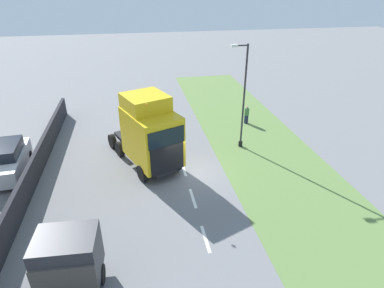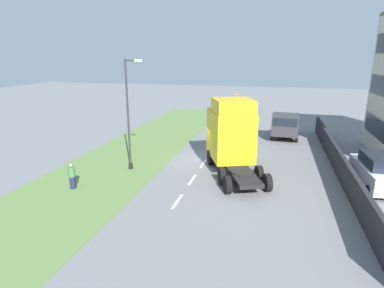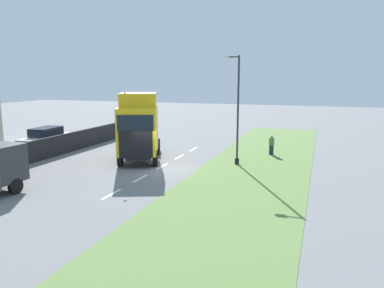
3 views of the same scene
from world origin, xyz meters
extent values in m
plane|color=slate|center=(0.00, 0.00, 0.00)|extent=(120.00, 120.00, 0.00)
cube|color=#607F42|center=(-6.00, 0.00, 0.01)|extent=(7.00, 44.00, 0.01)
cube|color=white|center=(0.00, -7.10, 0.00)|extent=(0.16, 1.80, 0.00)
cube|color=white|center=(0.00, -3.90, 0.00)|extent=(0.16, 1.80, 0.00)
cube|color=white|center=(0.00, -0.70, 0.00)|extent=(0.16, 1.80, 0.00)
cube|color=white|center=(0.00, 2.50, 0.00)|extent=(0.16, 1.80, 0.00)
cube|color=white|center=(0.00, 5.70, 0.00)|extent=(0.16, 1.80, 0.00)
cube|color=#232328|center=(9.00, 0.00, 0.76)|extent=(0.25, 24.00, 1.53)
cube|color=#1E232D|center=(12.47, 4.54, 2.11)|extent=(0.08, 7.38, 1.48)
cube|color=black|center=(2.50, -2.52, 0.67)|extent=(3.93, 7.02, 0.24)
cube|color=gold|center=(1.91, -1.06, 2.35)|extent=(3.79, 4.52, 3.14)
cube|color=black|center=(1.17, 0.75, 1.66)|extent=(2.01, 0.86, 1.76)
cube|color=black|center=(1.17, 0.75, 3.05)|extent=(2.13, 0.91, 1.00)
cube|color=gold|center=(2.13, -1.60, 4.37)|extent=(3.17, 3.22, 0.90)
sphere|color=orange|center=(2.11, 0.27, 4.89)|extent=(0.14, 0.14, 0.14)
cylinder|color=black|center=(3.10, -3.98, 0.85)|extent=(1.81, 1.81, 0.12)
cylinder|color=black|center=(0.50, -0.69, 0.52)|extent=(0.69, 1.08, 1.04)
cylinder|color=black|center=(2.65, 0.19, 0.52)|extent=(0.69, 1.08, 1.04)
cylinder|color=black|center=(1.89, -4.10, 0.52)|extent=(0.69, 1.08, 1.04)
cylinder|color=black|center=(4.04, -3.22, 0.52)|extent=(0.69, 1.08, 1.04)
cylinder|color=black|center=(2.42, -5.39, 0.52)|extent=(0.69, 1.08, 1.04)
cylinder|color=black|center=(4.57, -4.52, 0.52)|extent=(0.69, 1.08, 1.04)
cube|color=#333338|center=(5.73, 7.19, 1.54)|extent=(2.40, 1.91, 1.92)
cube|color=black|center=(5.68, 6.28, 1.93)|extent=(2.02, 0.16, 0.69)
cube|color=#4C4742|center=(5.88, 9.73, 0.49)|extent=(2.49, 3.43, 0.18)
cube|color=#4C4742|center=(5.79, 8.13, 1.25)|extent=(2.30, 0.23, 1.35)
cylinder|color=black|center=(6.80, 7.13, 0.40)|extent=(0.29, 0.81, 0.80)
cylinder|color=black|center=(4.66, 7.25, 0.40)|extent=(0.29, 0.81, 0.80)
cylinder|color=black|center=(6.97, 10.17, 0.40)|extent=(0.29, 0.81, 0.80)
cylinder|color=black|center=(4.84, 10.30, 0.40)|extent=(0.29, 0.81, 0.80)
cube|color=silver|center=(10.74, -2.20, 0.78)|extent=(2.07, 4.85, 1.01)
cube|color=black|center=(10.75, -2.32, 1.62)|extent=(1.66, 2.70, 0.68)
cylinder|color=black|center=(9.82, -0.73, 0.32)|extent=(0.24, 0.65, 0.64)
cylinder|color=black|center=(11.46, -0.61, 0.32)|extent=(0.24, 0.65, 0.64)
cylinder|color=black|center=(10.03, -3.80, 0.32)|extent=(0.24, 0.65, 0.64)
cylinder|color=black|center=(-4.59, -3.01, 0.20)|extent=(0.29, 0.29, 0.40)
cylinder|color=#2D2D33|center=(-4.59, -3.01, 3.65)|extent=(0.13, 0.13, 7.31)
cylinder|color=#2D2D33|center=(-4.14, -3.01, 7.21)|extent=(0.90, 0.09, 0.09)
cube|color=silver|center=(-3.69, -3.01, 7.21)|extent=(0.44, 0.20, 0.16)
cylinder|color=#1E233D|center=(-6.40, -6.98, 0.37)|extent=(0.34, 0.34, 0.74)
cylinder|color=#3F723F|center=(-6.40, -6.98, 1.04)|extent=(0.39, 0.39, 0.59)
sphere|color=tan|center=(-6.40, -6.98, 1.43)|extent=(0.20, 0.20, 0.20)
camera|label=1|loc=(2.74, 16.78, 10.95)|focal=30.00mm
camera|label=2|loc=(4.68, -22.06, 7.52)|focal=30.00mm
camera|label=3|loc=(-9.91, 21.68, 5.88)|focal=35.00mm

